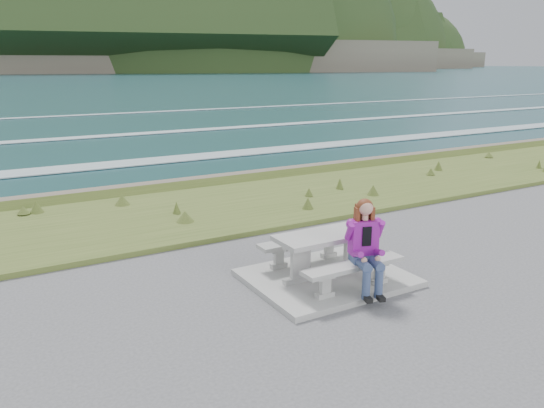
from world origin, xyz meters
The scene contains 9 objects.
concrete_slab centered at (0.00, 0.00, 0.05)m, with size 2.60×2.10×0.10m, color gray.
picnic_table centered at (0.00, 0.00, 0.68)m, with size 1.80×0.75×0.75m.
bench_landward centered at (0.00, -0.70, 0.45)m, with size 1.80×0.35×0.45m.
bench_seaward centered at (0.00, 0.70, 0.45)m, with size 1.80×0.35×0.45m.
grass_verge centered at (0.00, 5.00, 0.00)m, with size 160.00×4.50×0.22m, color #415620.
shore_drop centered at (0.00, 7.90, 0.00)m, with size 160.00×0.80×2.20m, color brown.
ocean centered at (0.00, 25.09, -1.74)m, with size 1600.00×1600.00×0.09m.
headland_range centered at (190.18, 398.14, 9.96)m, with size 729.83×363.95×231.11m.
seated_woman centered at (0.14, -0.83, 0.64)m, with size 0.61×0.82×1.47m.
Camera 1 is at (-4.98, -6.80, 3.59)m, focal length 35.00 mm.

